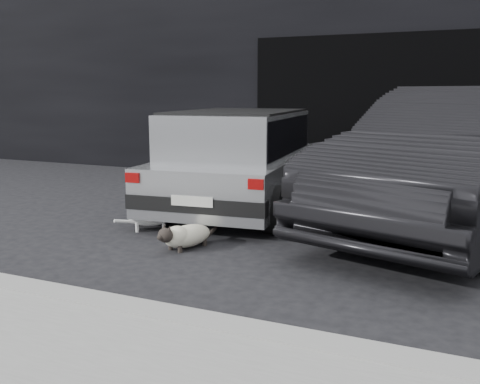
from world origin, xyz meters
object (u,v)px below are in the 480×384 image
at_px(silver_hatchback, 241,155).
at_px(cat_siamese, 184,236).
at_px(second_car, 461,158).
at_px(cat_white, 153,216).

height_order(silver_hatchback, cat_siamese, silver_hatchback).
relative_size(second_car, cat_white, 7.78).
bearing_deg(silver_hatchback, second_car, -5.61).
height_order(silver_hatchback, cat_white, silver_hatchback).
xyz_separation_m(second_car, cat_siamese, (-2.56, -2.11, -0.70)).
xyz_separation_m(cat_siamese, cat_white, (-0.71, 0.53, 0.04)).
distance_m(silver_hatchback, cat_siamese, 2.19).
distance_m(silver_hatchback, second_car, 2.84).
bearing_deg(silver_hatchback, cat_white, -111.75).
bearing_deg(cat_white, silver_hatchback, 131.26).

